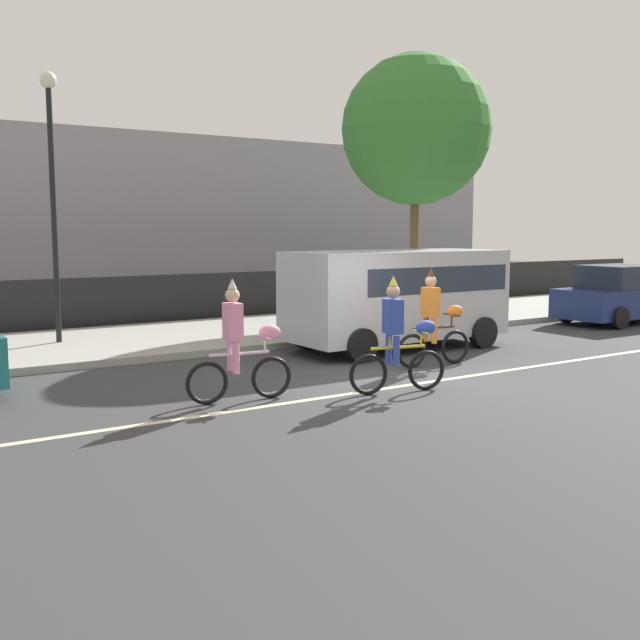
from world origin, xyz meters
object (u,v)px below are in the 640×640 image
object	(u,v)px
parade_cyclist_orange	(435,323)
street_lamp_post	(52,167)
parked_van_silver	(399,291)
parade_cyclist_pink	(240,348)
parade_cyclist_cobalt	(399,342)
parked_car_navy	(621,295)

from	to	relation	value
parade_cyclist_orange	street_lamp_post	world-z (taller)	street_lamp_post
parade_cyclist_orange	street_lamp_post	distance (m)	8.90
parade_cyclist_orange	parked_van_silver	distance (m)	2.23
parade_cyclist_pink	parade_cyclist_cobalt	size ratio (longest dim) A/B	1.00
parade_cyclist_orange	parked_van_silver	bearing A→B (deg)	69.34
parade_cyclist_pink	parked_car_navy	size ratio (longest dim) A/B	0.47
parade_cyclist_pink	parked_car_navy	distance (m)	13.81
parade_cyclist_pink	street_lamp_post	distance (m)	7.56
parked_van_silver	street_lamp_post	distance (m)	8.05
parade_cyclist_cobalt	street_lamp_post	xyz separation A→B (m)	(-3.48, 7.66, 3.15)
parade_cyclist_orange	parked_car_navy	bearing A→B (deg)	13.49
parade_cyclist_orange	parade_cyclist_cobalt	bearing A→B (deg)	-144.85
parade_cyclist_cobalt	parked_car_navy	bearing A→B (deg)	18.20
parade_cyclist_pink	parked_car_navy	xyz separation A→B (m)	(13.52, 2.78, -0.06)
parade_cyclist_pink	street_lamp_post	world-z (taller)	street_lamp_post
parade_cyclist_orange	street_lamp_post	size ratio (longest dim) A/B	0.33
parade_cyclist_cobalt	parade_cyclist_orange	xyz separation A→B (m)	(2.12, 1.49, 0.00)
parade_cyclist_orange	parked_car_navy	world-z (taller)	parade_cyclist_orange
parade_cyclist_pink	parked_van_silver	world-z (taller)	parked_van_silver
parked_car_navy	parade_cyclist_cobalt	bearing A→B (deg)	-161.80
parade_cyclist_pink	parked_van_silver	xyz separation A→B (m)	(5.34, 2.68, 0.44)
parked_car_navy	parade_cyclist_orange	bearing A→B (deg)	-166.51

